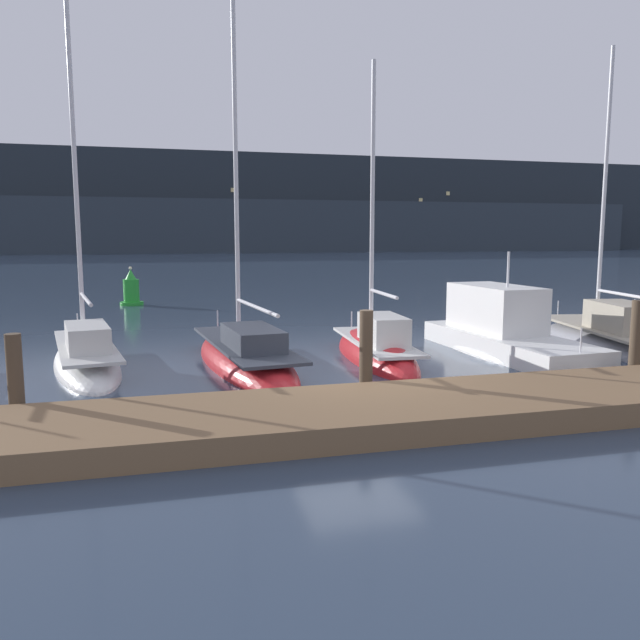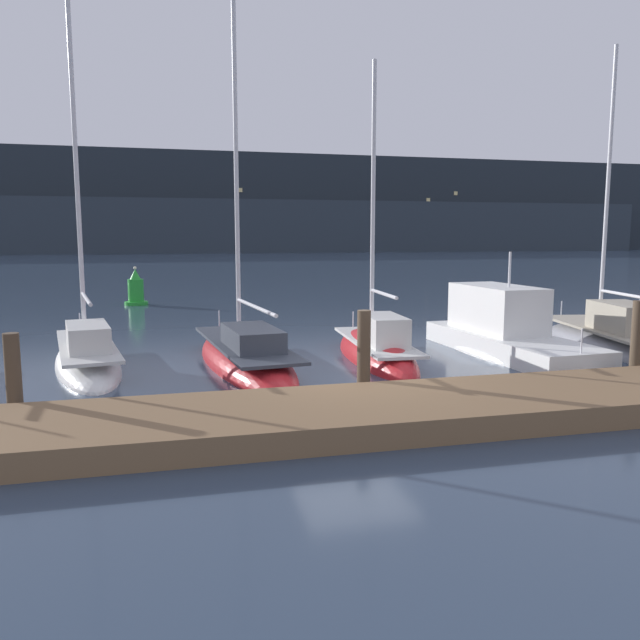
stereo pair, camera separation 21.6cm
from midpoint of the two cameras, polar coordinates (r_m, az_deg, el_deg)
name	(u,v)px [view 2 (the right image)]	position (r m, az deg, el deg)	size (l,w,h in m)	color
ground_plane	(355,393)	(13.74, 3.67, -6.71)	(400.00, 400.00, 0.00)	#2D3D51
dock	(391,411)	(11.64, 7.06, -8.28)	(33.19, 2.80, 0.45)	brown
mooring_pile_1	(14,379)	(12.63, -25.78, -4.86)	(0.28, 0.28, 1.68)	#4C3D2D
mooring_pile_2	(364,356)	(12.98, 4.50, -3.27)	(0.28, 0.28, 1.90)	#4C3D2D
mooring_pile_3	(637,342)	(16.36, 27.33, -1.78)	(0.28, 0.28, 1.93)	#4C3D2D
sailboat_berth_3	(87,361)	(17.40, -20.16, -3.54)	(2.68, 6.74, 10.18)	white
sailboat_berth_4	(245,361)	(16.70, -6.50, -3.75)	(2.67, 7.60, 10.43)	red
sailboat_berth_5	(376,354)	(17.47, 5.53, -3.16)	(1.94, 6.08, 8.87)	red
motorboat_berth_6	(506,342)	(18.97, 16.99, -1.92)	(2.64, 7.20, 3.47)	white
sailboat_berth_7	(610,342)	(21.19, 25.22, -1.80)	(3.39, 7.48, 9.65)	gray
channel_buoy	(136,291)	(32.12, -16.30, 2.59)	(1.14, 1.14, 1.90)	green
hillside_backdrop	(202,207)	(132.37, -10.69, 10.10)	(240.00, 23.00, 19.74)	#232B33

